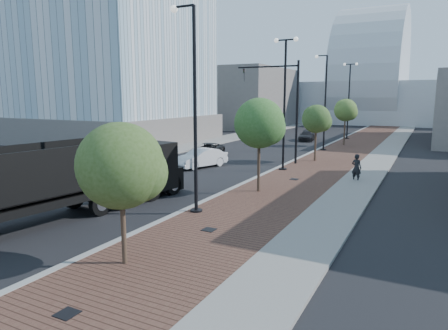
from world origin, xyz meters
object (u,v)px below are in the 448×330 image
at_px(dark_car_mid, 207,150).
at_px(pedestrian, 356,168).
at_px(dump_truck, 94,181).
at_px(white_sedan, 201,158).

height_order(dark_car_mid, pedestrian, pedestrian).
bearing_deg(dump_truck, pedestrian, 58.94).
distance_m(white_sedan, dark_car_mid, 5.77).
xyz_separation_m(dump_truck, white_sedan, (-1.40, 12.23, -0.69)).
bearing_deg(dark_car_mid, pedestrian, -24.19).
height_order(dump_truck, dark_car_mid, dump_truck).
height_order(white_sedan, pedestrian, pedestrian).
distance_m(white_sedan, pedestrian, 11.34).
height_order(white_sedan, dark_car_mid, white_sedan).
distance_m(dump_truck, white_sedan, 12.33).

